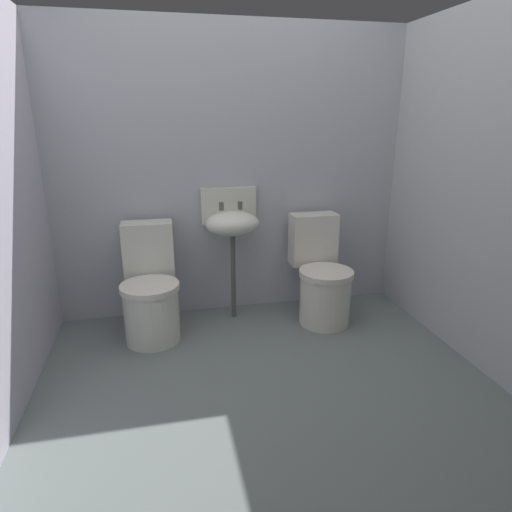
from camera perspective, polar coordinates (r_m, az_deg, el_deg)
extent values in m
cube|color=slate|center=(2.76, 1.30, -16.61)|extent=(3.06, 2.63, 0.08)
cube|color=#ADB0B9|center=(3.44, -3.23, 10.49)|extent=(3.06, 0.10, 2.16)
cube|color=#AEB2B5|center=(3.04, 27.44, 7.53)|extent=(0.10, 2.43, 2.16)
cylinder|color=silver|center=(3.17, -13.27, -7.42)|extent=(0.38, 0.38, 0.38)
cylinder|color=silver|center=(3.09, -13.55, -3.90)|extent=(0.40, 0.40, 0.04)
cube|color=silver|center=(3.31, -13.73, 0.89)|extent=(0.36, 0.18, 0.40)
cylinder|color=silver|center=(3.38, 8.87, -5.53)|extent=(0.38, 0.38, 0.38)
cylinder|color=silver|center=(3.30, 9.05, -2.18)|extent=(0.41, 0.41, 0.04)
cube|color=silver|center=(3.51, 7.37, 2.21)|extent=(0.36, 0.18, 0.40)
cylinder|color=#525449|center=(3.38, -2.95, -2.72)|extent=(0.04, 0.04, 0.66)
ellipsoid|color=silver|center=(3.26, -3.07, 4.21)|extent=(0.40, 0.32, 0.18)
cube|color=silver|center=(3.40, -3.56, 6.49)|extent=(0.42, 0.04, 0.28)
cylinder|color=#525449|center=(3.28, -4.49, 6.41)|extent=(0.04, 0.04, 0.06)
cylinder|color=#525449|center=(3.30, -2.07, 6.53)|extent=(0.04, 0.04, 0.06)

